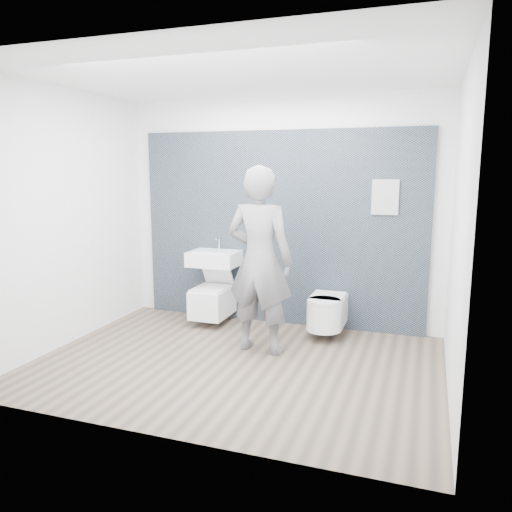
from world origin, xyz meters
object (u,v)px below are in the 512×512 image
(washbasin, at_px, (214,258))
(visitor, at_px, (260,261))
(toilet_square, at_px, (212,300))
(toilet_rounded, at_px, (326,312))

(washbasin, xyz_separation_m, visitor, (0.88, -0.79, 0.16))
(visitor, bearing_deg, toilet_square, -35.29)
(washbasin, relative_size, visitor, 0.31)
(washbasin, xyz_separation_m, toilet_square, (0.00, -0.07, -0.53))
(washbasin, height_order, toilet_square, washbasin)
(toilet_square, xyz_separation_m, visitor, (0.88, -0.72, 0.69))
(washbasin, relative_size, toilet_square, 0.81)
(washbasin, height_order, toilet_rounded, washbasin)
(toilet_rounded, bearing_deg, visitor, -130.65)
(toilet_square, relative_size, visitor, 0.38)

